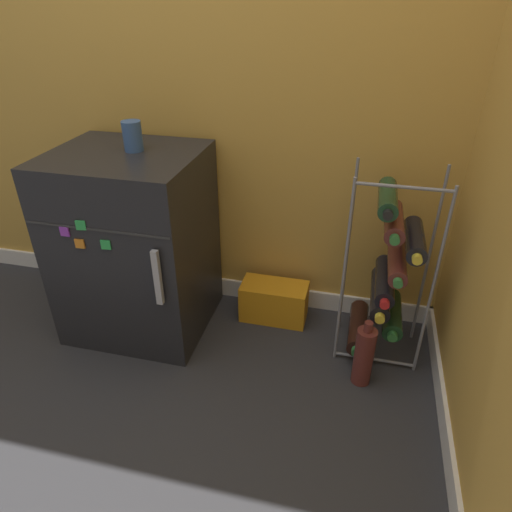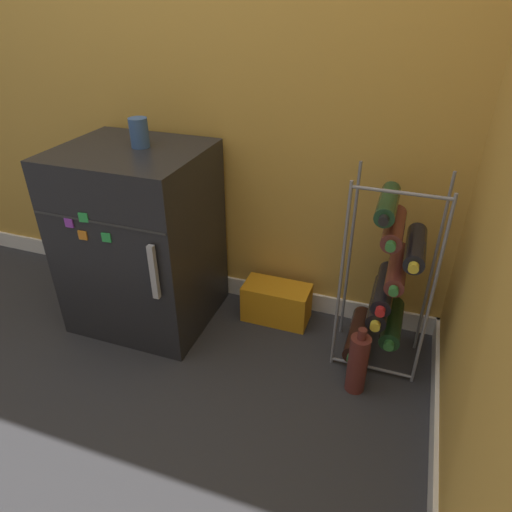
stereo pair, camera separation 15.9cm
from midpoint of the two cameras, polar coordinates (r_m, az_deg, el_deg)
ground_plane at (r=1.93m, az=-10.44°, el=-13.64°), size 14.00×14.00×0.00m
wall_back at (r=1.91m, az=-7.01°, el=27.66°), size 6.92×0.07×2.50m
mini_fridge at (r=2.00m, az=-16.99°, el=1.33°), size 0.58×0.53×0.79m
wine_rack at (r=1.81m, az=13.63°, el=-2.35°), size 0.33×0.33×0.79m
soda_box at (r=2.10m, az=0.10°, el=-5.76°), size 0.30×0.15×0.18m
fridge_top_cup at (r=1.85m, az=-17.65°, el=14.06°), size 0.07×0.07×0.11m
loose_bottle_floor at (r=1.79m, az=10.84°, el=-12.23°), size 0.08×0.08×0.29m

